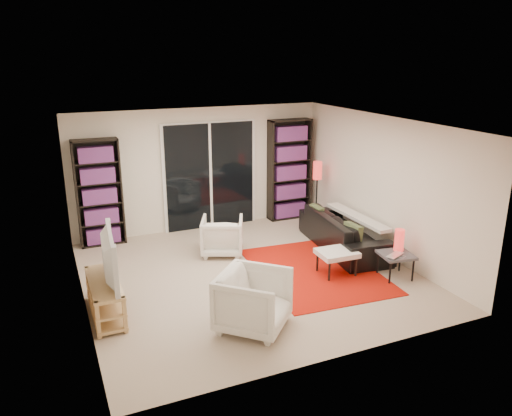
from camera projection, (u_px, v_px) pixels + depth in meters
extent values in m
plane|color=beige|center=(249.00, 275.00, 7.97)|extent=(5.00, 5.00, 0.00)
cube|color=white|center=(200.00, 169.00, 9.80)|extent=(5.00, 0.02, 2.40)
cube|color=white|center=(338.00, 263.00, 5.43)|extent=(5.00, 0.02, 2.40)
cube|color=white|center=(77.00, 224.00, 6.66)|extent=(0.02, 5.00, 2.40)
cube|color=white|center=(383.00, 186.00, 8.57)|extent=(0.02, 5.00, 2.40)
cube|color=white|center=(249.00, 124.00, 7.26)|extent=(5.00, 5.00, 0.02)
cube|color=white|center=(210.00, 176.00, 9.90)|extent=(1.92, 0.06, 2.16)
cube|color=black|center=(211.00, 176.00, 9.87)|extent=(1.80, 0.02, 2.10)
cube|color=white|center=(211.00, 177.00, 9.86)|extent=(0.05, 0.02, 2.10)
cube|color=black|center=(99.00, 193.00, 8.99)|extent=(0.80, 0.30, 1.95)
cube|color=#9E3872|center=(99.00, 193.00, 8.97)|extent=(0.70, 0.22, 1.85)
cube|color=black|center=(289.00, 170.00, 10.43)|extent=(0.90, 0.30, 2.10)
cube|color=#9E3872|center=(290.00, 170.00, 10.42)|extent=(0.80, 0.22, 2.00)
cube|color=#E2C07D|center=(104.00, 282.00, 6.61)|extent=(0.39, 1.21, 0.04)
cube|color=#E2C07D|center=(105.00, 298.00, 6.68)|extent=(0.39, 1.21, 0.03)
cube|color=#E2C07D|center=(107.00, 311.00, 6.74)|extent=(0.39, 1.21, 0.04)
cube|color=#E2C07D|center=(98.00, 320.00, 6.12)|extent=(0.05, 0.05, 0.50)
cube|color=#E2C07D|center=(88.00, 283.00, 7.11)|extent=(0.05, 0.05, 0.50)
cube|color=#E2C07D|center=(125.00, 315.00, 6.25)|extent=(0.05, 0.05, 0.50)
cube|color=#E2C07D|center=(112.00, 279.00, 7.23)|extent=(0.05, 0.05, 0.50)
imported|color=black|center=(103.00, 257.00, 6.51)|extent=(0.24, 1.19, 0.68)
cube|color=red|center=(315.00, 270.00, 8.11)|extent=(2.00, 2.60, 0.01)
imported|color=black|center=(344.00, 231.00, 8.96)|extent=(1.10, 2.28, 0.64)
imported|color=white|center=(222.00, 236.00, 8.73)|extent=(0.93, 0.94, 0.66)
imported|color=white|center=(254.00, 301.00, 6.32)|extent=(1.18, 1.18, 0.77)
cube|color=white|center=(337.00, 253.00, 7.89)|extent=(0.62, 0.51, 0.08)
cylinder|color=black|center=(329.00, 272.00, 7.69)|extent=(0.04, 0.04, 0.32)
cylinder|color=black|center=(317.00, 262.00, 8.04)|extent=(0.04, 0.04, 0.32)
cylinder|color=black|center=(356.00, 267.00, 7.86)|extent=(0.04, 0.04, 0.32)
cylinder|color=black|center=(343.00, 258.00, 8.21)|extent=(0.04, 0.04, 0.32)
cube|color=#4A4A4F|center=(396.00, 255.00, 7.77)|extent=(0.56, 0.56, 0.04)
cylinder|color=black|center=(390.00, 272.00, 7.60)|extent=(0.03, 0.03, 0.38)
cylinder|color=black|center=(378.00, 262.00, 7.96)|extent=(0.03, 0.03, 0.38)
cylinder|color=black|center=(413.00, 270.00, 7.69)|extent=(0.03, 0.03, 0.38)
cylinder|color=black|center=(400.00, 260.00, 8.05)|extent=(0.03, 0.03, 0.38)
imported|color=silver|center=(398.00, 256.00, 7.63)|extent=(0.41, 0.34, 0.03)
cylinder|color=red|center=(399.00, 240.00, 7.86)|extent=(0.15, 0.15, 0.34)
cylinder|color=black|center=(315.00, 224.00, 10.29)|extent=(0.20, 0.20, 0.03)
cylinder|color=black|center=(316.00, 201.00, 10.15)|extent=(0.03, 0.03, 1.00)
cylinder|color=red|center=(317.00, 170.00, 9.95)|extent=(0.18, 0.18, 0.36)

